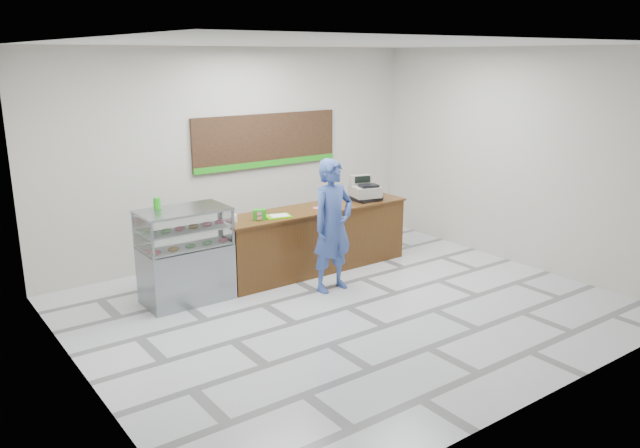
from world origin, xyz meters
TOP-DOWN VIEW (x-y plane):
  - floor at (0.00, 0.00)m, footprint 7.00×7.00m
  - back_wall at (0.00, 3.00)m, footprint 7.00×0.00m
  - ceiling at (0.00, 0.00)m, footprint 7.00×7.00m
  - sales_counter at (0.55, 1.55)m, footprint 3.26×0.76m
  - display_case at (-1.67, 1.55)m, footprint 1.22×0.72m
  - menu_board at (0.55, 2.96)m, footprint 2.80×0.06m
  - cash_register at (1.55, 1.51)m, footprint 0.53×0.54m
  - card_terminal at (1.80, 1.45)m, footprint 0.11×0.16m
  - serving_tray at (-0.22, 1.41)m, footprint 0.43×0.35m
  - napkin_box at (-0.93, 1.57)m, footprint 0.16×0.16m
  - straw_cup at (-0.95, 1.63)m, footprint 0.08×0.08m
  - promo_box at (-0.53, 1.44)m, footprint 0.20×0.17m
  - donut_decal at (0.58, 1.52)m, footprint 0.15×0.15m
  - green_cup_left at (-1.94, 1.78)m, footprint 0.10×0.10m
  - green_cup_right at (-1.94, 1.78)m, footprint 0.08×0.08m
  - customer at (0.26, 0.69)m, footprint 0.74×0.52m

SIDE VIEW (x-z plane):
  - floor at x=0.00m, z-range 0.00..0.00m
  - sales_counter at x=0.55m, z-range 0.00..1.03m
  - display_case at x=-1.67m, z-range 0.01..1.34m
  - customer at x=0.26m, z-range 0.00..1.95m
  - donut_decal at x=0.58m, z-range 1.03..1.03m
  - serving_tray at x=-0.22m, z-range 1.03..1.05m
  - card_terminal at x=1.80m, z-range 1.03..1.07m
  - napkin_box at x=-0.93m, z-range 1.03..1.14m
  - straw_cup at x=-0.95m, z-range 1.03..1.16m
  - promo_box at x=-0.53m, z-range 1.03..1.18m
  - cash_register at x=1.55m, z-range 0.98..1.38m
  - green_cup_right at x=-1.94m, z-range 1.33..1.46m
  - green_cup_left at x=-1.94m, z-range 1.33..1.49m
  - back_wall at x=0.00m, z-range -1.75..5.25m
  - menu_board at x=0.55m, z-range 1.48..2.38m
  - ceiling at x=0.00m, z-range 3.50..3.50m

